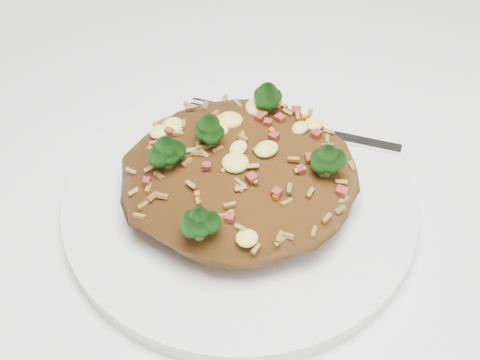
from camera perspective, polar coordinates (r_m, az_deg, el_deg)
The scene contains 4 objects.
dining_table at distance 0.58m, azimuth 4.00°, elevation -2.58°, with size 1.20×0.80×0.75m.
plate at distance 0.46m, azimuth -0.00°, elevation -1.84°, with size 0.24×0.24×0.01m, color white.
fried_rice at distance 0.43m, azimuth -0.02°, elevation 1.10°, with size 0.16×0.14×0.06m.
fork at distance 0.50m, azimuth 5.33°, elevation 4.33°, with size 0.16×0.07×0.00m.
Camera 1 is at (-0.06, -0.37, 1.11)m, focal length 50.00 mm.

